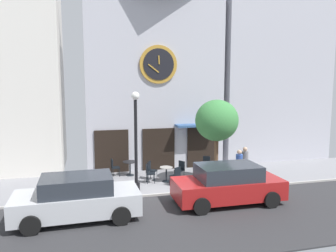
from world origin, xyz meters
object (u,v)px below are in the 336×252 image
object	(u,v)px
cafe_chair_right_end	(151,169)
cafe_chair_facing_wall	(114,166)
cafe_table_center_left	(206,167)
parked_car_red	(228,184)
pedestrian_grey	(245,163)
cafe_table_near_curb	(130,165)
cafe_chair_curbside	(206,163)
cafe_table_center_right	(166,172)
parked_car_silver	(77,198)
cafe_chair_facing_street	(176,175)
street_tree	(217,121)
cafe_chair_corner	(149,172)
cafe_chair_by_entrance	(180,169)
street_lamp	(136,141)
pedestrian_blue	(239,167)

from	to	relation	value
cafe_chair_right_end	cafe_chair_facing_wall	distance (m)	2.02
cafe_table_center_left	parked_car_red	xyz separation A→B (m)	(-0.44, -3.56, 0.21)
pedestrian_grey	cafe_table_center_left	bearing A→B (deg)	151.61
cafe_table_near_curb	cafe_chair_curbside	size ratio (longest dim) A/B	0.82
cafe_chair_right_end	cafe_table_center_right	bearing A→B (deg)	-41.60
pedestrian_grey	parked_car_red	bearing A→B (deg)	-128.48
cafe_chair_right_end	parked_car_red	distance (m)	4.59
cafe_table_center_left	parked_car_silver	xyz separation A→B (m)	(-6.22, -3.73, 0.21)
cafe_chair_right_end	parked_car_silver	distance (m)	5.38
cafe_chair_facing_street	pedestrian_grey	distance (m)	3.52
cafe_chair_facing_wall	pedestrian_grey	bearing A→B (deg)	-20.57
cafe_table_near_curb	cafe_chair_facing_street	xyz separation A→B (m)	(1.85, -2.25, -0.01)
pedestrian_grey	parked_car_silver	world-z (taller)	pedestrian_grey
street_tree	cafe_chair_facing_street	world-z (taller)	street_tree
street_tree	parked_car_red	world-z (taller)	street_tree
cafe_table_center_right	cafe_chair_corner	distance (m)	0.86
parked_car_red	cafe_chair_by_entrance	bearing A→B (deg)	103.53
street_tree	cafe_chair_facing_wall	distance (m)	5.76
pedestrian_grey	cafe_chair_curbside	bearing A→B (deg)	128.47
street_lamp	pedestrian_grey	world-z (taller)	street_lamp
cafe_table_near_curb	cafe_table_center_left	size ratio (longest dim) A/B	0.96
street_lamp	cafe_chair_corner	xyz separation A→B (m)	(0.75, 0.96, -1.70)
cafe_chair_by_entrance	cafe_chair_right_end	distance (m)	1.47
cafe_table_center_left	cafe_chair_facing_wall	distance (m)	4.72
cafe_chair_curbside	parked_car_silver	world-z (taller)	parked_car_silver
cafe_chair_by_entrance	pedestrian_grey	size ratio (longest dim) A/B	0.54
cafe_chair_facing_street	cafe_chair_facing_wall	bearing A→B (deg)	138.90
street_lamp	cafe_chair_curbside	size ratio (longest dim) A/B	4.88
street_tree	cafe_table_center_right	world-z (taller)	street_tree
cafe_chair_corner	parked_car_silver	world-z (taller)	parked_car_silver
cafe_chair_curbside	pedestrian_grey	world-z (taller)	pedestrian_grey
cafe_chair_facing_street	parked_car_silver	xyz separation A→B (m)	(-4.39, -2.82, 0.23)
cafe_table_near_curb	cafe_chair_by_entrance	distance (m)	2.66
cafe_chair_facing_street	cafe_chair_curbside	xyz separation A→B (m)	(2.15, 1.72, 0.00)
pedestrian_blue	parked_car_silver	bearing A→B (deg)	-162.84
street_tree	cafe_chair_right_end	world-z (taller)	street_tree
cafe_table_center_left	cafe_chair_corner	distance (m)	2.99
cafe_table_center_right	pedestrian_blue	size ratio (longest dim) A/B	0.44
cafe_chair_facing_wall	street_lamp	bearing A→B (deg)	-73.22
street_tree	cafe_chair_by_entrance	size ratio (longest dim) A/B	4.44
cafe_chair_curbside	pedestrian_grey	size ratio (longest dim) A/B	0.54
street_tree	pedestrian_blue	bearing A→B (deg)	-28.57
cafe_table_near_curb	cafe_table_center_right	world-z (taller)	cafe_table_near_curb
cafe_table_center_right	cafe_chair_right_end	size ratio (longest dim) A/B	0.81
street_lamp	parked_car_red	bearing A→B (deg)	-36.45
cafe_chair_corner	cafe_chair_facing_street	xyz separation A→B (m)	(1.15, -0.75, 0.00)
pedestrian_blue	cafe_table_center_left	bearing A→B (deg)	126.14
street_lamp	cafe_chair_facing_wall	bearing A→B (deg)	106.78
cafe_chair_corner	cafe_table_near_curb	bearing A→B (deg)	114.84
pedestrian_blue	parked_car_red	size ratio (longest dim) A/B	0.39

